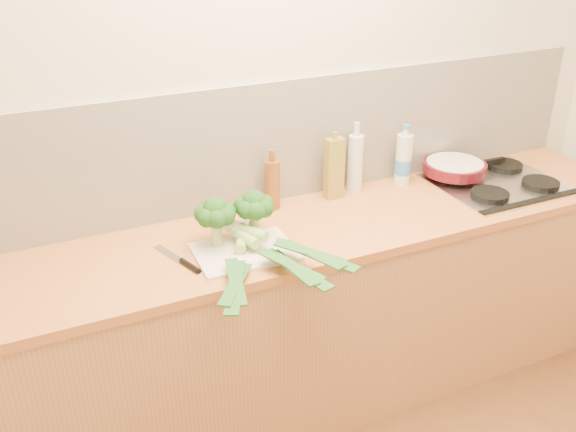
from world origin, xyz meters
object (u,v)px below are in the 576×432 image
chopping_board (245,252)px  skillet (455,167)px  gas_hob (498,182)px  chefs_knife (185,263)px

chopping_board → skillet: bearing=13.6°
gas_hob → chopping_board: gas_hob is taller
gas_hob → skillet: size_ratio=1.31×
gas_hob → chopping_board: size_ratio=1.54×
chefs_knife → skillet: (1.41, 0.23, 0.06)m
gas_hob → skillet: (-0.15, 0.14, 0.05)m
chopping_board → chefs_knife: 0.23m
chopping_board → gas_hob: bearing=6.2°
gas_hob → chopping_board: 1.33m
gas_hob → chefs_knife: bearing=-177.0°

